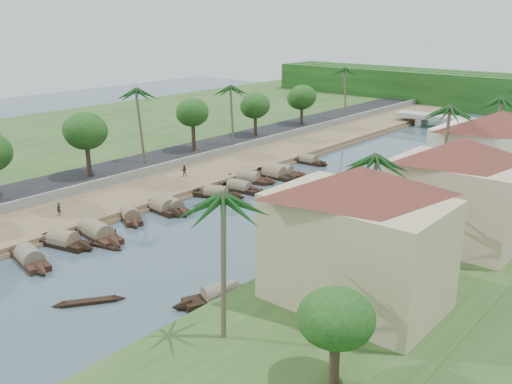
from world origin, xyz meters
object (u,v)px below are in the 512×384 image
Objects in this scene: bridge at (467,122)px; sampan_0 at (30,258)px; sampan_1 at (64,242)px; person_near at (59,209)px; building_near at (357,235)px.

bridge is 84.56m from sampan_0.
sampan_0 is at bearing -88.15° from sampan_1.
bridge is 19.76× the size of person_near.
bridge is 76.54m from building_near.
sampan_1 is (-28.14, -6.06, -5.97)m from building_near.
bridge is at bearing 104.39° from building_near.
sampan_1 is at bearing 117.18° from sampan_0.
building_near is (18.99, -74.00, 4.66)m from bridge.
building_near is 10.48× the size of person_near.
building_near is at bearing -1.45° from sampan_1.
bridge is 1.89× the size of building_near.
person_near is at bearing -175.47° from building_near.
sampan_1 is (-9.15, -80.06, -1.30)m from bridge.
bridge is 3.29× the size of sampan_0.
person_near is (-15.13, -76.70, -0.21)m from bridge.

